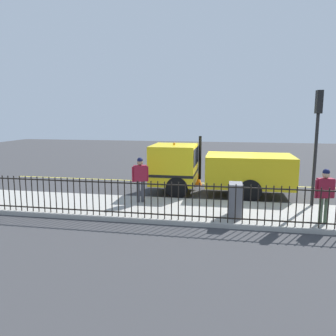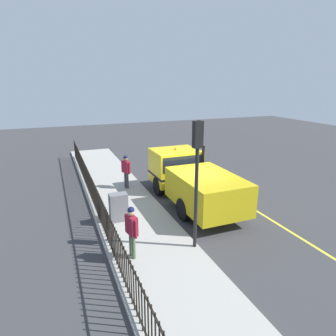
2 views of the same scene
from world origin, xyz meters
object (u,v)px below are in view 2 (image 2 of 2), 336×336
(work_truck, at_px, (189,177))
(traffic_light_near, at_px, (197,161))
(worker_standing, at_px, (126,168))
(pedestrian_distant, at_px, (132,227))
(traffic_cone, at_px, (212,185))
(utility_cabinet, at_px, (119,207))

(work_truck, height_order, traffic_light_near, traffic_light_near)
(worker_standing, relative_size, pedestrian_distant, 1.01)
(pedestrian_distant, bearing_deg, worker_standing, 155.57)
(pedestrian_distant, relative_size, traffic_light_near, 0.41)
(work_truck, height_order, traffic_cone, work_truck)
(utility_cabinet, bearing_deg, traffic_light_near, 124.16)
(worker_standing, xyz_separation_m, traffic_light_near, (-0.77, 6.66, 1.98))
(work_truck, xyz_separation_m, pedestrian_distant, (3.88, 3.88, -0.04))
(pedestrian_distant, relative_size, traffic_cone, 2.38)
(utility_cabinet, bearing_deg, worker_standing, -108.52)
(work_truck, distance_m, pedestrian_distant, 5.49)
(utility_cabinet, relative_size, traffic_cone, 1.56)
(traffic_light_near, distance_m, traffic_cone, 6.56)
(traffic_light_near, bearing_deg, traffic_cone, 51.11)
(worker_standing, height_order, utility_cabinet, worker_standing)
(utility_cabinet, bearing_deg, pedestrian_distant, 86.38)
(utility_cabinet, xyz_separation_m, traffic_cone, (-5.45, -1.84, -0.35))
(work_truck, height_order, pedestrian_distant, work_truck)
(worker_standing, bearing_deg, traffic_light_near, -15.27)
(work_truck, height_order, utility_cabinet, work_truck)
(pedestrian_distant, height_order, traffic_cone, pedestrian_distant)
(traffic_light_near, bearing_deg, utility_cabinet, 120.93)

